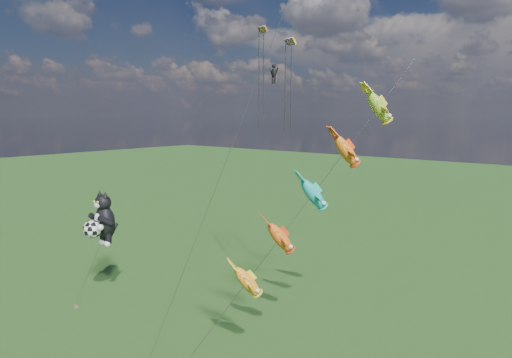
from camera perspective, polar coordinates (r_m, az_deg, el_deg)
The scene contains 4 objects.
ground at distance 41.71m, azimuth -27.38°, elevation -15.98°, with size 300.00×300.00×0.00m, color #12390E.
cat_kite_rig at distance 40.52m, azimuth -19.93°, elevation -5.14°, with size 2.27×4.07×10.00m.
fish_windsock_rig at distance 28.36m, azimuth 7.56°, elevation -2.09°, with size 10.11×12.50×20.38m.
parafoil_rig at distance 36.93m, azimuth 2.16°, elevation 13.61°, with size 2.02×17.53×26.84m.
Camera 1 is at (35.52, -14.25, 16.59)m, focal length 30.00 mm.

